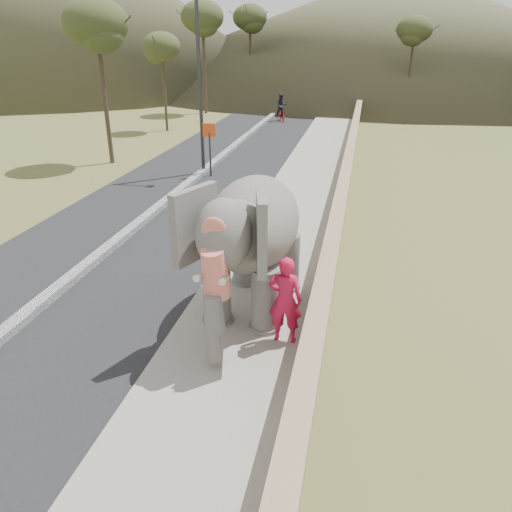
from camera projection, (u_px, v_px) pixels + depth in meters
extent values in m
plane|color=olive|center=(233.00, 357.00, 10.14)|extent=(160.00, 160.00, 0.00)
cube|color=black|center=(175.00, 197.00, 20.01)|extent=(7.00, 120.00, 0.03)
cube|color=black|center=(175.00, 194.00, 19.98)|extent=(0.35, 120.00, 0.22)
cube|color=#9E9687|center=(299.00, 203.00, 19.03)|extent=(3.00, 120.00, 0.15)
cube|color=tan|center=(343.00, 194.00, 18.52)|extent=(0.30, 120.00, 1.10)
cylinder|color=#2A2A2F|center=(200.00, 84.00, 21.79)|extent=(0.16, 0.16, 8.00)
cylinder|color=#2D2D33|center=(210.00, 155.00, 22.49)|extent=(0.08, 0.08, 2.00)
cube|color=#E04A15|center=(209.00, 130.00, 22.04)|extent=(0.60, 0.05, 0.60)
cone|color=brown|center=(394.00, 26.00, 68.81)|extent=(80.00, 80.00, 14.00)
imported|color=#BE143A|center=(285.00, 300.00, 10.05)|extent=(0.69, 0.45, 1.89)
imported|color=maroon|center=(282.00, 115.00, 37.20)|extent=(1.13, 1.68, 0.84)
imported|color=black|center=(282.00, 106.00, 36.92)|extent=(1.03, 0.93, 1.72)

